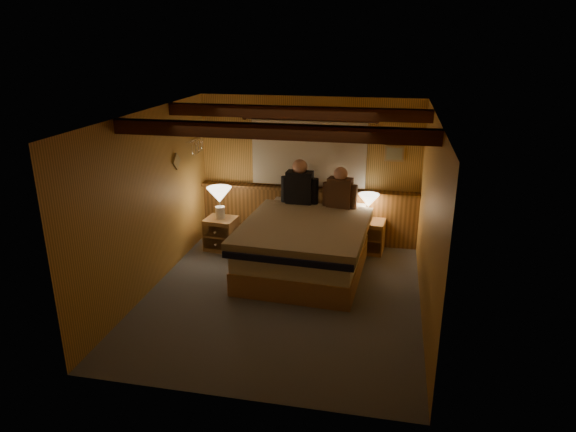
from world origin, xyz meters
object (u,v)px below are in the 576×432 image
(bed, at_px, (306,245))
(lamp_right, at_px, (369,202))
(nightstand_right, at_px, (369,236))
(person_right, at_px, (340,191))
(person_left, at_px, (300,185))
(lamp_left, at_px, (219,197))
(duffel_bag, at_px, (225,239))
(nightstand_left, at_px, (221,234))

(bed, bearing_deg, lamp_right, 51.41)
(lamp_right, bearing_deg, bed, -131.83)
(nightstand_right, bearing_deg, person_right, -160.78)
(bed, relative_size, person_left, 3.16)
(person_left, bearing_deg, lamp_left, -162.68)
(person_right, xyz_separation_m, duffel_bag, (-1.82, -0.21, -0.87))
(lamp_right, height_order, person_right, person_right)
(nightstand_right, bearing_deg, lamp_right, 136.24)
(bed, height_order, person_left, person_left)
(bed, height_order, lamp_right, lamp_right)
(bed, distance_m, person_left, 1.11)
(person_left, relative_size, person_right, 1.11)
(nightstand_right, height_order, lamp_right, lamp_right)
(person_right, bearing_deg, nightstand_right, 23.42)
(bed, relative_size, nightstand_right, 4.50)
(bed, xyz_separation_m, duffel_bag, (-1.43, 0.57, -0.24))
(person_right, bearing_deg, person_left, -177.98)
(person_right, bearing_deg, bed, -107.83)
(bed, distance_m, nightstand_left, 1.58)
(lamp_right, relative_size, person_left, 0.58)
(nightstand_left, xyz_separation_m, duffel_bag, (0.05, 0.04, -0.11))
(lamp_left, xyz_separation_m, person_right, (1.88, 0.24, 0.14))
(person_left, bearing_deg, nightstand_right, 4.42)
(bed, xyz_separation_m, lamp_right, (0.84, 0.93, 0.42))
(lamp_left, xyz_separation_m, lamp_right, (2.32, 0.40, -0.06))
(nightstand_left, relative_size, person_left, 0.71)
(bed, xyz_separation_m, nightstand_left, (-1.48, 0.52, -0.14))
(nightstand_left, relative_size, lamp_left, 1.02)
(person_left, bearing_deg, bed, -71.02)
(lamp_left, height_order, lamp_right, lamp_left)
(bed, bearing_deg, nightstand_left, 163.73)
(nightstand_right, height_order, person_left, person_left)
(lamp_right, bearing_deg, person_left, -175.97)
(lamp_left, distance_m, person_right, 1.90)
(bed, bearing_deg, person_right, 66.18)
(nightstand_right, relative_size, duffel_bag, 0.93)
(bed, height_order, duffel_bag, bed)
(person_left, distance_m, duffel_bag, 1.51)
(bed, bearing_deg, person_left, 109.72)
(nightstand_left, height_order, person_left, person_left)
(lamp_right, bearing_deg, nightstand_right, -48.79)
(duffel_bag, bearing_deg, person_right, -10.23)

